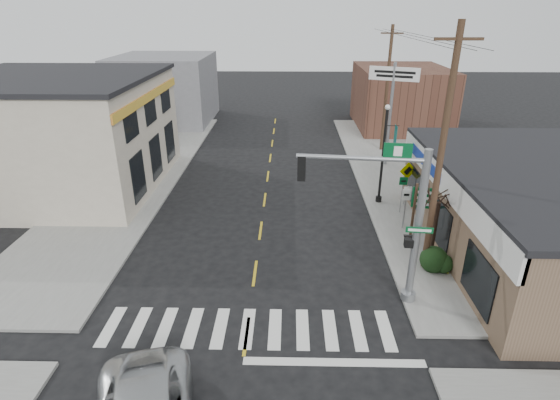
{
  "coord_description": "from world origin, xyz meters",
  "views": [
    {
      "loc": [
        1.46,
        -12.18,
        10.68
      ],
      "look_at": [
        1.07,
        5.63,
        2.8
      ],
      "focal_mm": 28.0,
      "sensor_mm": 36.0,
      "label": 1
    }
  ],
  "objects_px": {
    "guide_sign": "(429,204)",
    "utility_pole_near": "(441,154)",
    "bare_tree": "(441,191)",
    "utility_pole_far": "(387,89)",
    "traffic_signal_pole": "(399,213)",
    "dance_center_sign": "(393,90)",
    "fire_hydrant": "(448,265)",
    "lamp_post": "(385,147)"
  },
  "relations": [
    {
      "from": "traffic_signal_pole",
      "to": "lamp_post",
      "type": "xyz_separation_m",
      "value": [
        1.4,
        9.48,
        -0.44
      ]
    },
    {
      "from": "fire_hydrant",
      "to": "lamp_post",
      "type": "bearing_deg",
      "value": 101.35
    },
    {
      "from": "dance_center_sign",
      "to": "utility_pole_far",
      "type": "relative_size",
      "value": 0.76
    },
    {
      "from": "bare_tree",
      "to": "fire_hydrant",
      "type": "bearing_deg",
      "value": -71.66
    },
    {
      "from": "guide_sign",
      "to": "dance_center_sign",
      "type": "xyz_separation_m",
      "value": [
        0.33,
        11.4,
        3.48
      ]
    },
    {
      "from": "traffic_signal_pole",
      "to": "bare_tree",
      "type": "bearing_deg",
      "value": 56.48
    },
    {
      "from": "guide_sign",
      "to": "lamp_post",
      "type": "height_order",
      "value": "lamp_post"
    },
    {
      "from": "fire_hydrant",
      "to": "utility_pole_far",
      "type": "distance_m",
      "value": 18.56
    },
    {
      "from": "traffic_signal_pole",
      "to": "lamp_post",
      "type": "distance_m",
      "value": 9.59
    },
    {
      "from": "traffic_signal_pole",
      "to": "dance_center_sign",
      "type": "bearing_deg",
      "value": 85.07
    },
    {
      "from": "guide_sign",
      "to": "fire_hydrant",
      "type": "relative_size",
      "value": 4.23
    },
    {
      "from": "utility_pole_far",
      "to": "bare_tree",
      "type": "bearing_deg",
      "value": -86.58
    },
    {
      "from": "bare_tree",
      "to": "guide_sign",
      "type": "bearing_deg",
      "value": 82.93
    },
    {
      "from": "guide_sign",
      "to": "utility_pole_far",
      "type": "relative_size",
      "value": 0.31
    },
    {
      "from": "dance_center_sign",
      "to": "traffic_signal_pole",
      "type": "bearing_deg",
      "value": -78.82
    },
    {
      "from": "traffic_signal_pole",
      "to": "utility_pole_far",
      "type": "xyz_separation_m",
      "value": [
        3.47,
        19.94,
        1.07
      ]
    },
    {
      "from": "traffic_signal_pole",
      "to": "utility_pole_far",
      "type": "relative_size",
      "value": 0.67
    },
    {
      "from": "fire_hydrant",
      "to": "utility_pole_far",
      "type": "height_order",
      "value": "utility_pole_far"
    },
    {
      "from": "guide_sign",
      "to": "utility_pole_near",
      "type": "relative_size",
      "value": 0.29
    },
    {
      "from": "dance_center_sign",
      "to": "utility_pole_near",
      "type": "xyz_separation_m",
      "value": [
        -1.03,
        -13.88,
        -0.16
      ]
    },
    {
      "from": "dance_center_sign",
      "to": "fire_hydrant",
      "type": "bearing_deg",
      "value": -68.8
    },
    {
      "from": "guide_sign",
      "to": "bare_tree",
      "type": "distance_m",
      "value": 2.32
    },
    {
      "from": "dance_center_sign",
      "to": "utility_pole_far",
      "type": "distance_m",
      "value": 3.7
    },
    {
      "from": "utility_pole_near",
      "to": "guide_sign",
      "type": "bearing_deg",
      "value": 72.5
    },
    {
      "from": "lamp_post",
      "to": "guide_sign",
      "type": "bearing_deg",
      "value": -65.89
    },
    {
      "from": "guide_sign",
      "to": "utility_pole_near",
      "type": "xyz_separation_m",
      "value": [
        -0.7,
        -2.47,
        3.32
      ]
    },
    {
      "from": "traffic_signal_pole",
      "to": "fire_hydrant",
      "type": "distance_m",
      "value": 4.87
    },
    {
      "from": "lamp_post",
      "to": "bare_tree",
      "type": "distance_m",
      "value": 6.49
    },
    {
      "from": "traffic_signal_pole",
      "to": "dance_center_sign",
      "type": "xyz_separation_m",
      "value": [
        3.08,
        16.3,
        1.61
      ]
    },
    {
      "from": "lamp_post",
      "to": "dance_center_sign",
      "type": "distance_m",
      "value": 7.33
    },
    {
      "from": "fire_hydrant",
      "to": "utility_pole_far",
      "type": "bearing_deg",
      "value": 88.23
    },
    {
      "from": "guide_sign",
      "to": "utility_pole_far",
      "type": "bearing_deg",
      "value": 100.14
    },
    {
      "from": "utility_pole_near",
      "to": "utility_pole_far",
      "type": "xyz_separation_m",
      "value": [
        1.41,
        17.51,
        -0.38
      ]
    },
    {
      "from": "bare_tree",
      "to": "utility_pole_near",
      "type": "xyz_separation_m",
      "value": [
        -0.48,
        -0.66,
        1.9
      ]
    },
    {
      "from": "utility_pole_near",
      "to": "utility_pole_far",
      "type": "relative_size",
      "value": 1.08
    },
    {
      "from": "guide_sign",
      "to": "lamp_post",
      "type": "distance_m",
      "value": 4.98
    },
    {
      "from": "guide_sign",
      "to": "utility_pole_near",
      "type": "bearing_deg",
      "value": -92.93
    },
    {
      "from": "fire_hydrant",
      "to": "guide_sign",
      "type": "bearing_deg",
      "value": 93.07
    },
    {
      "from": "utility_pole_near",
      "to": "traffic_signal_pole",
      "type": "bearing_deg",
      "value": -131.91
    },
    {
      "from": "traffic_signal_pole",
      "to": "fire_hydrant",
      "type": "height_order",
      "value": "traffic_signal_pole"
    },
    {
      "from": "utility_pole_far",
      "to": "guide_sign",
      "type": "bearing_deg",
      "value": -86.11
    },
    {
      "from": "traffic_signal_pole",
      "to": "dance_center_sign",
      "type": "distance_m",
      "value": 16.67
    }
  ]
}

